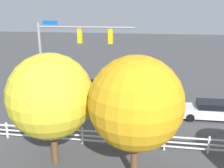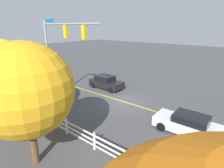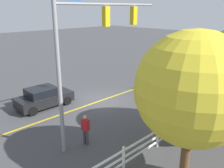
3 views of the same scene
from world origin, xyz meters
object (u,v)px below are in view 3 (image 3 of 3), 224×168
(car_0, at_px, (168,80))
(car_1, at_px, (168,64))
(car_2, at_px, (44,98))
(pedestrian, at_px, (85,129))
(tree_2, at_px, (193,89))

(car_0, height_order, car_1, car_0)
(car_1, height_order, car_2, car_2)
(car_1, bearing_deg, car_2, 178.58)
(car_1, xyz_separation_m, car_2, (16.22, -0.01, 0.06))
(pedestrian, distance_m, tree_2, 6.00)
(car_0, xyz_separation_m, car_2, (10.52, -3.74, 0.02))
(tree_2, bearing_deg, car_0, -143.56)
(car_2, bearing_deg, tree_2, -86.55)
(car_0, xyz_separation_m, pedestrian, (11.44, 2.40, 0.23))
(car_2, relative_size, tree_2, 0.64)
(tree_2, bearing_deg, pedestrian, -72.90)
(car_2, xyz_separation_m, pedestrian, (0.93, 6.14, 0.21))
(car_2, bearing_deg, pedestrian, -98.18)
(car_1, xyz_separation_m, pedestrian, (17.15, 6.14, 0.26))
(car_0, height_order, tree_2, tree_2)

